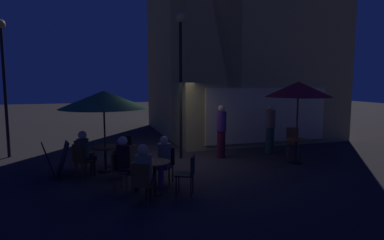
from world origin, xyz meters
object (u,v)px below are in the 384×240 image
Objects in this scene: street_lamp_near_corner at (181,65)px; patron_standing_4 at (221,131)px; patio_umbrella_1 at (298,90)px; patron_seated_2 at (144,170)px; cafe_table_0 at (105,153)px; cafe_chair_3 at (80,158)px; cafe_chair_4 at (292,140)px; cafe_chair_7 at (188,171)px; cafe_chair_8 at (165,162)px; cafe_table_1 at (296,147)px; street_lamp_down_street at (3,67)px; patron_standing_5 at (270,129)px; cafe_chair_0 at (129,157)px; cafe_chair_6 at (142,181)px; patio_umbrella_0 at (104,100)px; patron_seated_0 at (85,151)px; cafe_chair_2 at (82,151)px; cafe_chair_5 at (120,167)px; menu_sandwich_board at (56,160)px; patron_seated_3 at (164,157)px; cafe_chair_1 at (124,148)px; patron_seated_1 at (125,160)px.

street_lamp_near_corner is 2.55m from patron_standing_4.
patron_seated_2 is at bearing -158.41° from patio_umbrella_1.
cafe_chair_3 is (-0.65, -0.51, 0.02)m from cafe_table_0.
cafe_table_0 is at bearing -63.96° from cafe_chair_4.
cafe_chair_7 is 1.04× the size of cafe_chair_8.
patron_seated_2 is (-5.06, -2.00, 0.21)m from cafe_table_1.
street_lamp_down_street is 9.48m from patio_umbrella_1.
street_lamp_down_street is 4.77m from cafe_chair_3.
patron_standing_5 is (4.27, 2.17, 0.34)m from cafe_chair_8.
cafe_table_1 is at bearing -133.31° from cafe_chair_0.
cafe_chair_0 is 0.50× the size of patron_standing_5.
patron_standing_4 reaches higher than patron_seated_2.
cafe_table_1 is at bearing 75.99° from patron_standing_5.
cafe_chair_6 reaches higher than cafe_table_1.
patio_umbrella_0 is 1.92× the size of patron_seated_0.
cafe_chair_2 is 0.98× the size of cafe_chair_5.
patio_umbrella_1 is 4.74m from cafe_chair_7.
cafe_chair_6 is (1.20, -3.36, 0.00)m from cafe_chair_2.
menu_sandwich_board is 0.38× the size of patio_umbrella_0.
patio_umbrella_1 is 1.88m from cafe_chair_4.
street_lamp_down_street reaches higher than cafe_chair_4.
street_lamp_down_street is 6.62m from patron_seated_3.
cafe_chair_1 is 2.27m from cafe_chair_5.
cafe_chair_0 is at bearing -34.62° from cafe_chair_7.
cafe_chair_1 is (-5.13, 1.30, -1.74)m from patio_umbrella_1.
patio_umbrella_1 is 5.82m from cafe_chair_6.
patron_seated_1 is at bearing 45.19° from patron_seated_2.
patio_umbrella_0 reaches higher than cafe_table_0.
patron_standing_4 is (-2.29, 0.68, 0.31)m from cafe_chair_4.
cafe_chair_8 is at bearing 48.29° from cafe_chair_5.
cafe_chair_8 is 0.21m from patron_seated_3.
street_lamp_down_street is 3.78× the size of patron_seated_3.
cafe_chair_1 is (1.87, 0.71, 0.07)m from menu_sandwich_board.
cafe_chair_6 is at bearing -157.52° from patio_umbrella_1.
menu_sandwich_board is 2.32m from patron_seated_1.
menu_sandwich_board is at bearing -62.35° from patron_standing_4.
patron_seated_1 is at bearing 0.00° from cafe_chair_5.
menu_sandwich_board reaches higher than cafe_chair_6.
street_lamp_down_street reaches higher than patron_seated_3.
patron_seated_1 is (3.40, -4.63, -2.27)m from street_lamp_down_street.
cafe_chair_5 is at bearing -81.56° from cafe_table_0.
cafe_chair_1 is 3.27m from cafe_chair_7.
patron_standing_5 is at bearing -115.14° from cafe_chair_7.
patron_seated_3 is (2.61, -1.39, 0.20)m from menu_sandwich_board.
cafe_chair_3 is at bearing -180.00° from patron_seated_0.
patio_umbrella_0 reaches higher than cafe_chair_0.
cafe_chair_5 is at bearing -96.48° from patron_seated_0.
patron_seated_0 reaches higher than menu_sandwich_board.
cafe_chair_8 reaches higher than cafe_chair_2.
menu_sandwich_board is 1.06× the size of cafe_chair_8.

